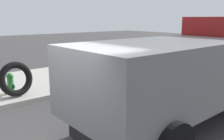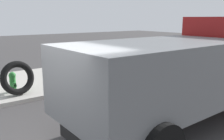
% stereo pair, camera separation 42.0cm
% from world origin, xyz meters
% --- Properties ---
extents(fire_hydrant, '(0.27, 0.60, 0.79)m').
position_xyz_m(fire_hydrant, '(0.67, 5.15, 0.57)').
color(fire_hydrant, '#2D8438').
rests_on(fire_hydrant, sidewalk_curb).
extents(loose_tire, '(1.32, 0.63, 1.29)m').
position_xyz_m(loose_tire, '(0.72, 4.65, 0.80)').
color(loose_tire, black).
rests_on(loose_tire, sidewalk_curb).
extents(dump_truck_gray, '(7.02, 2.84, 3.00)m').
position_xyz_m(dump_truck_gray, '(3.91, -0.41, 1.61)').
color(dump_truck_gray, slate).
rests_on(dump_truck_gray, ground).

